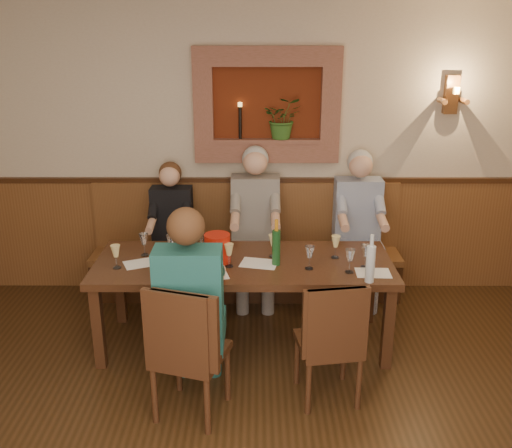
{
  "coord_description": "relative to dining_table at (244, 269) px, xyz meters",
  "views": [
    {
      "loc": [
        0.11,
        -2.41,
        2.56
      ],
      "look_at": [
        0.1,
        1.9,
        1.05
      ],
      "focal_mm": 40.0,
      "sensor_mm": 36.0,
      "label": 1
    }
  ],
  "objects": [
    {
      "name": "room_shell",
      "position": [
        0.0,
        -1.85,
        1.21
      ],
      "size": [
        6.04,
        6.04,
        2.82
      ],
      "color": "#C2AE92",
      "rests_on": "ground"
    },
    {
      "name": "wainscoting",
      "position": [
        0.0,
        -1.85,
        -0.09
      ],
      "size": [
        6.02,
        6.02,
        1.15
      ],
      "color": "brown",
      "rests_on": "ground"
    },
    {
      "name": "wall_niche",
      "position": [
        0.24,
        1.09,
        1.13
      ],
      "size": [
        1.36,
        0.3,
        1.06
      ],
      "color": "#5B200D",
      "rests_on": "ground"
    },
    {
      "name": "wall_sconce",
      "position": [
        1.9,
        1.08,
        1.27
      ],
      "size": [
        0.25,
        0.2,
        0.35
      ],
      "color": "brown",
      "rests_on": "ground"
    },
    {
      "name": "dining_table",
      "position": [
        0.0,
        0.0,
        0.0
      ],
      "size": [
        2.4,
        0.9,
        0.75
      ],
      "color": "#361C10",
      "rests_on": "ground"
    },
    {
      "name": "bench",
      "position": [
        0.0,
        0.94,
        -0.35
      ],
      "size": [
        3.0,
        0.45,
        1.11
      ],
      "color": "#381E0F",
      "rests_on": "ground"
    },
    {
      "name": "chair_near_left",
      "position": [
        -0.35,
        -0.93,
        -0.38
      ],
      "size": [
        0.56,
        0.56,
        1.01
      ],
      "rotation": [
        0.0,
        0.0,
        -0.3
      ],
      "color": "#361C10",
      "rests_on": "ground"
    },
    {
      "name": "chair_near_right",
      "position": [
        0.61,
        -0.76,
        -0.4
      ],
      "size": [
        0.48,
        0.48,
        0.95
      ],
      "rotation": [
        0.0,
        0.0,
        0.15
      ],
      "color": "#361C10",
      "rests_on": "ground"
    },
    {
      "name": "person_bench_left",
      "position": [
        -0.71,
        0.84,
        -0.12
      ],
      "size": [
        0.39,
        0.48,
        1.35
      ],
      "color": "black",
      "rests_on": "ground"
    },
    {
      "name": "person_bench_mid",
      "position": [
        0.09,
        0.84,
        -0.05
      ],
      "size": [
        0.45,
        0.56,
        1.5
      ],
      "color": "#585150",
      "rests_on": "ground"
    },
    {
      "name": "person_bench_right",
      "position": [
        1.07,
        0.84,
        -0.07
      ],
      "size": [
        0.44,
        0.54,
        1.47
      ],
      "color": "navy",
      "rests_on": "ground"
    },
    {
      "name": "person_chair_front",
      "position": [
        -0.34,
        -0.78,
        -0.06
      ],
      "size": [
        0.44,
        0.55,
        1.48
      ],
      "color": "navy",
      "rests_on": "ground"
    },
    {
      "name": "spittoon_bucket",
      "position": [
        -0.21,
        -0.02,
        0.19
      ],
      "size": [
        0.27,
        0.27,
        0.24
      ],
      "primitive_type": "cylinder",
      "rotation": [
        0.0,
        0.0,
        0.4
      ],
      "color": "red",
      "rests_on": "dining_table"
    },
    {
      "name": "wine_bottle_green_a",
      "position": [
        0.26,
        -0.07,
        0.23
      ],
      "size": [
        0.08,
        0.08,
        0.38
      ],
      "rotation": [
        0.0,
        0.0,
        0.17
      ],
      "color": "#19471E",
      "rests_on": "dining_table"
    },
    {
      "name": "wine_bottle_green_b",
      "position": [
        -0.45,
        0.18,
        0.23
      ],
      "size": [
        0.08,
        0.08,
        0.39
      ],
      "rotation": [
        0.0,
        0.0,
        0.14
      ],
      "color": "#19471E",
      "rests_on": "dining_table"
    },
    {
      "name": "water_bottle",
      "position": [
        0.94,
        -0.39,
        0.23
      ],
      "size": [
        0.09,
        0.09,
        0.37
      ],
      "rotation": [
        0.0,
        0.0,
        -0.34
      ],
      "color": "silver",
      "rests_on": "dining_table"
    },
    {
      "name": "tasting_sheet_a",
      "position": [
        -0.82,
        -0.05,
        0.08
      ],
      "size": [
        0.32,
        0.28,
        0.0
      ],
      "primitive_type": "cube",
      "rotation": [
        0.0,
        0.0,
        0.41
      ],
      "color": "white",
      "rests_on": "dining_table"
    },
    {
      "name": "tasting_sheet_b",
      "position": [
        0.12,
        -0.05,
        0.08
      ],
      "size": [
        0.33,
        0.26,
        0.0
      ],
      "primitive_type": "cube",
      "rotation": [
        0.0,
        0.0,
        -0.22
      ],
      "color": "white",
      "rests_on": "dining_table"
    },
    {
      "name": "tasting_sheet_c",
      "position": [
        1.0,
        -0.24,
        0.08
      ],
      "size": [
        0.27,
        0.2,
        0.0
      ],
      "primitive_type": "cube",
      "rotation": [
        0.0,
        0.0,
        -0.04
      ],
      "color": "white",
      "rests_on": "dining_table"
    },
    {
      "name": "tasting_sheet_d",
      "position": [
        -0.27,
        -0.28,
        0.08
      ],
      "size": [
        0.34,
        0.28,
        0.0
      ],
      "primitive_type": "cube",
      "rotation": [
        0.0,
        0.0,
        0.25
      ],
      "color": "white",
      "rests_on": "dining_table"
    },
    {
      "name": "wine_glass_0",
      "position": [
        -0.99,
        -0.14,
        0.17
      ],
      "size": [
        0.08,
        0.08,
        0.19
      ],
      "primitive_type": null,
      "color": "#E6D589",
      "rests_on": "dining_table"
    },
    {
      "name": "wine_glass_1",
      "position": [
        -0.82,
        0.12,
        0.17
      ],
      "size": [
        0.08,
        0.08,
        0.19
      ],
      "primitive_type": null,
      "color": "white",
      "rests_on": "dining_table"
    },
    {
      "name": "wine_glass_2",
      "position": [
        -0.63,
        -0.23,
        0.17
      ],
      "size": [
        0.08,
        0.08,
        0.19
      ],
      "primitive_type": null,
      "color": "#E6D589",
      "rests_on": "dining_table"
    },
    {
      "name": "wine_glass_3",
      "position": [
        -0.33,
        0.11,
        0.17
      ],
      "size": [
        0.08,
        0.08,
        0.19
      ],
      "primitive_type": null,
      "color": "white",
      "rests_on": "dining_table"
    },
    {
      "name": "wine_glass_4",
      "position": [
        -0.11,
        -0.11,
        0.17
      ],
      "size": [
        0.08,
        0.08,
        0.19
      ],
      "primitive_type": null,
      "color": "#E6D589",
      "rests_on": "dining_table"
    },
    {
      "name": "wine_glass_5",
      "position": [
        0.24,
        0.09,
        0.17
      ],
      "size": [
        0.08,
        0.08,
        0.19
      ],
      "primitive_type": null,
      "color": "#E6D589",
      "rests_on": "dining_table"
    },
    {
      "name": "wine_glass_6",
      "position": [
        0.52,
        -0.16,
        0.17
      ],
      "size": [
        0.08,
        0.08,
        0.19
      ],
      "primitive_type": null,
      "color": "white",
      "rests_on": "dining_table"
    },
    {
      "name": "wine_glass_7",
      "position": [
        0.75,
        0.07,
        0.17
      ],
      "size": [
        0.08,
        0.08,
        0.19
      ],
      "primitive_type": null,
      "color": "#E6D589",
      "rests_on": "dining_table"
    },
    {
      "name": "wine_glass_8",
      "position": [
        0.96,
        -0.13,
        0.17
      ],
      "size": [
        0.08,
        0.08,
        0.19
      ],
      "primitive_type": null,
      "color": "white",
      "rests_on": "dining_table"
    },
    {
      "name": "wine_glass_9",
      "position": [
        -0.23,
        -0.26,
        0.17
      ],
      "size": [
        0.08,
        0.08,
        0.19
      ],
      "primitive_type": null,
      "color": "#E6D589",
      "rests_on": "dining_table"
    },
    {
      "name": "wine_glass_10",
      "position": [
        -0.6,
        0.09,
        0.17
      ],
      "size": [
        0.08,
        0.08,
        0.19
      ],
      "primitive_type": null,
      "color": "white",
      "rests_on": "dining_table"
    },
    {
      "name": "wine_glass_11",
      "position": [
        0.82,
        -0.22,
        0.17
      ],
      "size": [
        0.08,
        0.08,
        0.19
      ],
      "primitive_type": null,
      "color": "white",
      "rests_on": "dining_table"
    }
  ]
}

